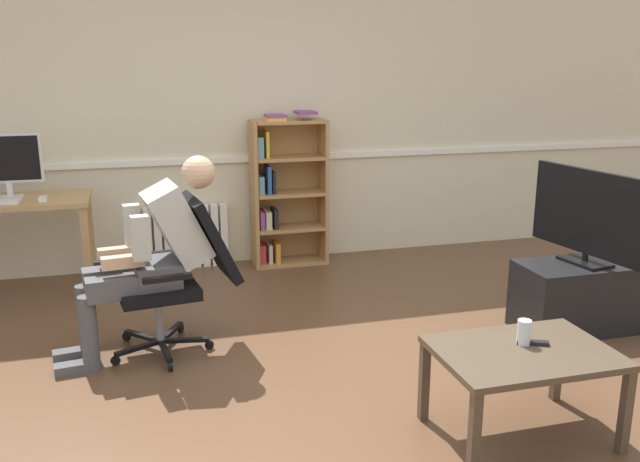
{
  "coord_description": "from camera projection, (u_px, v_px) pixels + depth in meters",
  "views": [
    {
      "loc": [
        -0.96,
        -3.16,
        1.79
      ],
      "look_at": [
        0.15,
        0.85,
        0.7
      ],
      "focal_mm": 37.72,
      "sensor_mm": 36.0,
      "label": 1
    }
  ],
  "objects": [
    {
      "name": "back_wall",
      "position": [
        247.0,
        108.0,
        5.78
      ],
      "size": [
        12.0,
        0.13,
        2.7
      ],
      "color": "beige",
      "rests_on": "ground_plane"
    },
    {
      "name": "coffee_table",
      "position": [
        523.0,
        360.0,
        3.17
      ],
      "size": [
        0.83,
        0.58,
        0.45
      ],
      "color": "#4C3D2D",
      "rests_on": "ground_plane"
    },
    {
      "name": "radiator",
      "position": [
        182.0,
        237.0,
        5.79
      ],
      "size": [
        0.79,
        0.08,
        0.54
      ],
      "color": "white",
      "rests_on": "ground_plane"
    },
    {
      "name": "spare_remote",
      "position": [
        533.0,
        343.0,
        3.21
      ],
      "size": [
        0.15,
        0.09,
        0.02
      ],
      "primitive_type": "cube",
      "rotation": [
        0.0,
        0.0,
        1.16
      ],
      "color": "black",
      "rests_on": "coffee_table"
    },
    {
      "name": "imac_monitor",
      "position": [
        6.0,
        161.0,
        4.98
      ],
      "size": [
        0.5,
        0.14,
        0.48
      ],
      "color": "silver",
      "rests_on": "computer_desk"
    },
    {
      "name": "ground_plane",
      "position": [
        335.0,
        396.0,
        3.65
      ],
      "size": [
        18.0,
        18.0,
        0.0
      ],
      "primitive_type": "plane",
      "color": "brown"
    },
    {
      "name": "drinking_glass",
      "position": [
        524.0,
        332.0,
        3.21
      ],
      "size": [
        0.07,
        0.07,
        0.12
      ],
      "primitive_type": "cylinder",
      "color": "silver",
      "rests_on": "coffee_table"
    },
    {
      "name": "tv_screen",
      "position": [
        590.0,
        215.0,
        4.35
      ],
      "size": [
        0.25,
        0.95,
        0.62
      ],
      "rotation": [
        0.0,
        0.0,
        1.73
      ],
      "color": "black",
      "rests_on": "tv_stand"
    },
    {
      "name": "office_chair",
      "position": [
        182.0,
        268.0,
        4.13
      ],
      "size": [
        0.82,
        0.63,
        0.97
      ],
      "rotation": [
        0.0,
        0.0,
        -1.43
      ],
      "color": "black",
      "rests_on": "ground_plane"
    },
    {
      "name": "computer_mouse",
      "position": [
        43.0,
        199.0,
        4.92
      ],
      "size": [
        0.06,
        0.1,
        0.03
      ],
      "primitive_type": "cube",
      "color": "white",
      "rests_on": "computer_desk"
    },
    {
      "name": "tv_stand",
      "position": [
        581.0,
        296.0,
        4.49
      ],
      "size": [
        0.86,
        0.43,
        0.46
      ],
      "color": "black",
      "rests_on": "ground_plane"
    },
    {
      "name": "bookshelf",
      "position": [
        284.0,
        192.0,
        5.83
      ],
      "size": [
        0.64,
        0.29,
        1.34
      ],
      "color": "#AD7F4C",
      "rests_on": "ground_plane"
    },
    {
      "name": "person_seated",
      "position": [
        151.0,
        252.0,
        4.02
      ],
      "size": [
        1.03,
        0.44,
        1.21
      ],
      "rotation": [
        0.0,
        0.0,
        -1.43
      ],
      "color": "#4C4C51",
      "rests_on": "ground_plane"
    },
    {
      "name": "computer_desk",
      "position": [
        0.0,
        215.0,
        4.98
      ],
      "size": [
        1.28,
        0.58,
        0.76
      ],
      "color": "tan",
      "rests_on": "ground_plane"
    }
  ]
}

